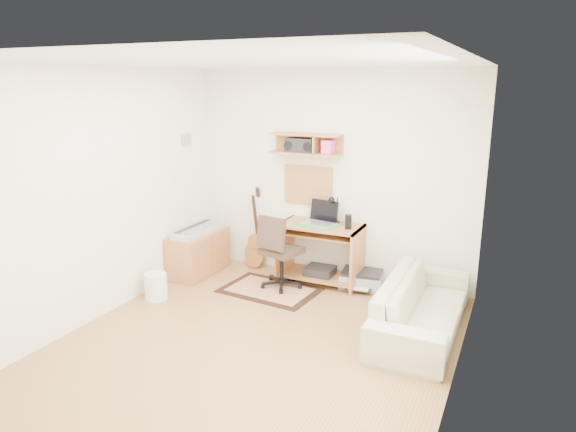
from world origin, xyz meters
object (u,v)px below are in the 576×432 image
at_px(desk, 320,254).
at_px(task_chair, 282,251).
at_px(cabinet, 199,253).
at_px(printer, 362,280).
at_px(sofa, 423,297).

relative_size(desk, task_chair, 1.07).
bearing_deg(cabinet, task_chair, 0.50).
distance_m(desk, task_chair, 0.51).
height_order(desk, cabinet, desk).
relative_size(cabinet, printer, 1.81).
distance_m(cabinet, printer, 2.13).
bearing_deg(printer, cabinet, -175.00).
height_order(cabinet, printer, cabinet).
distance_m(desk, sofa, 1.61).
relative_size(task_chair, cabinet, 1.04).
bearing_deg(task_chair, printer, 38.17).
bearing_deg(cabinet, desk, 13.01).
xyz_separation_m(task_chair, sofa, (1.77, -0.44, -0.11)).
height_order(task_chair, printer, task_chair).
distance_m(desk, cabinet, 1.60).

